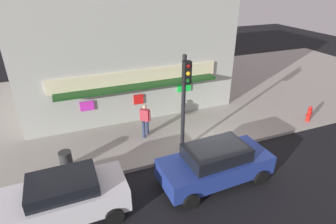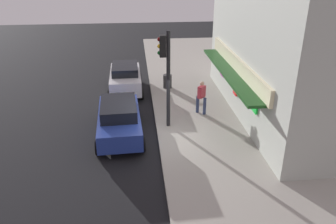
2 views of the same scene
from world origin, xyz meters
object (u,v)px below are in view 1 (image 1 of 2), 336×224
(pedestrian, at_px, (145,119))
(parked_car_white, at_px, (65,197))
(parked_car_blue, at_px, (215,163))
(trash_can, at_px, (66,160))
(fire_hydrant, at_px, (309,114))
(traffic_light, at_px, (185,93))

(pedestrian, bearing_deg, parked_car_white, -135.80)
(parked_car_blue, bearing_deg, trash_can, 153.54)
(fire_hydrant, xyz_separation_m, pedestrian, (-9.06, 1.84, 0.52))
(traffic_light, relative_size, fire_hydrant, 5.02)
(trash_can, xyz_separation_m, parked_car_white, (-0.11, -2.58, 0.28))
(pedestrian, relative_size, parked_car_blue, 0.38)
(trash_can, xyz_separation_m, pedestrian, (3.94, 1.36, 0.55))
(trash_can, bearing_deg, pedestrian, 19.08)
(traffic_light, distance_m, pedestrian, 3.03)
(traffic_light, xyz_separation_m, trash_can, (-5.18, 0.58, -2.53))
(parked_car_white, bearing_deg, traffic_light, 20.70)
(fire_hydrant, relative_size, parked_car_blue, 0.20)
(traffic_light, distance_m, parked_car_blue, 3.18)
(fire_hydrant, height_order, parked_car_white, parked_car_white)
(fire_hydrant, height_order, pedestrian, pedestrian)
(pedestrian, distance_m, parked_car_white, 5.66)
(pedestrian, relative_size, parked_car_white, 0.42)
(trash_can, bearing_deg, traffic_light, -6.37)
(traffic_light, distance_m, fire_hydrant, 8.21)
(traffic_light, xyz_separation_m, parked_car_blue, (0.41, -2.20, -2.27))
(pedestrian, bearing_deg, traffic_light, -57.39)
(pedestrian, xyz_separation_m, parked_car_white, (-4.05, -3.94, -0.27))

